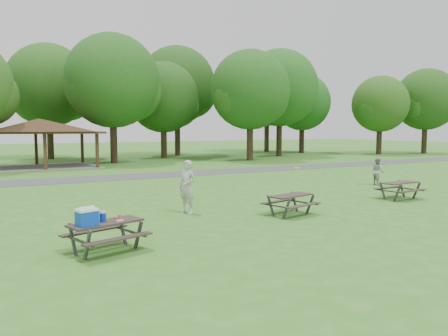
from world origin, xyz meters
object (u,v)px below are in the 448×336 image
at_px(frisbee_thrower, 187,187).
at_px(frisbee_catcher, 378,171).
at_px(picnic_table_near, 100,225).
at_px(picnic_table_middle, 291,200).

bearing_deg(frisbee_thrower, frisbee_catcher, 75.70).
height_order(picnic_table_near, picnic_table_middle, picnic_table_near).
bearing_deg(frisbee_catcher, picnic_table_near, 123.33).
distance_m(picnic_table_near, frisbee_thrower, 5.23).
xyz_separation_m(picnic_table_near, frisbee_thrower, (3.91, 3.46, 0.24)).
bearing_deg(picnic_table_middle, frisbee_thrower, 147.05).
bearing_deg(frisbee_catcher, frisbee_thrower, 113.98).
bearing_deg(picnic_table_near, picnic_table_middle, 12.04).
relative_size(picnic_table_near, picnic_table_middle, 1.08).
distance_m(picnic_table_near, picnic_table_middle, 7.12).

